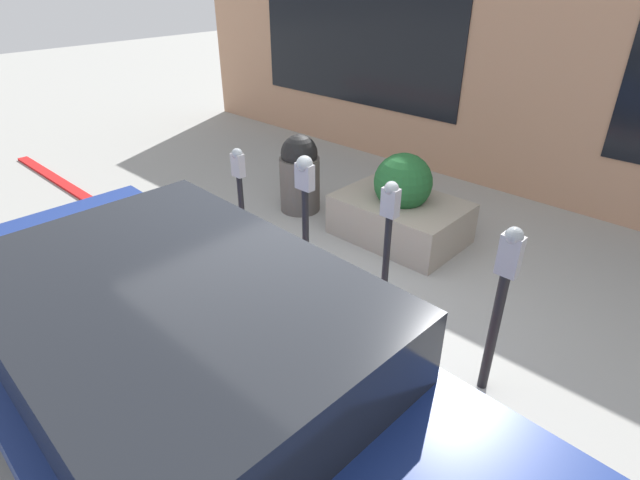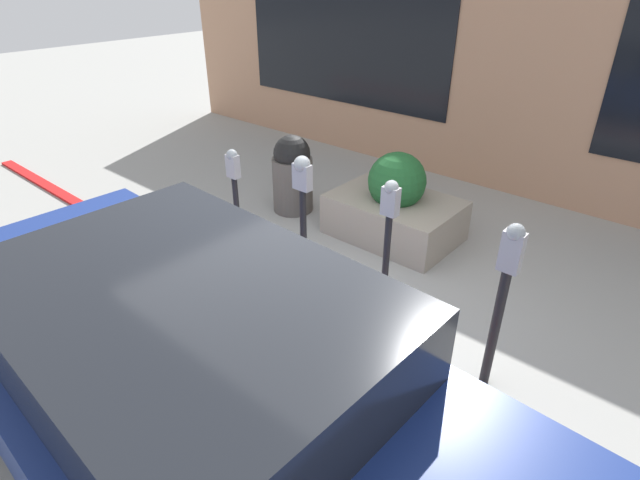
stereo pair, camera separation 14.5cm
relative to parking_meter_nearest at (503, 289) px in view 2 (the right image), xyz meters
name	(u,v)px [view 2 (the right image)]	position (x,y,z in m)	size (l,w,h in m)	color
ground_plane	(310,332)	(1.53, 0.48, -0.93)	(40.00, 40.00, 0.00)	#999993
curb_strip	(304,334)	(1.53, 0.56, -0.91)	(14.08, 0.16, 0.04)	red
building_facade	(525,73)	(1.53, -3.99, 0.80)	(14.08, 0.17, 3.46)	tan
parking_meter_nearest	(503,289)	(0.00, 0.00, 0.00)	(0.16, 0.13, 1.49)	black
parking_meter_second	(388,236)	(1.04, 0.01, 0.09)	(0.14, 0.12, 1.53)	black
parking_meter_middle	(303,201)	(2.04, 0.00, 0.12)	(0.19, 0.16, 1.51)	black
parking_meter_fourth	(235,188)	(3.08, -0.02, -0.05)	(0.14, 0.12, 1.33)	black
planter_box	(395,207)	(2.00, -1.64, -0.53)	(1.55, 1.07, 1.11)	gray
parked_car_front	(181,371)	(1.25, 2.02, -0.14)	(4.85, 2.13, 1.53)	navy
trash_bin	(292,174)	(3.50, -1.37, -0.40)	(0.55, 0.55, 1.08)	#514C47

